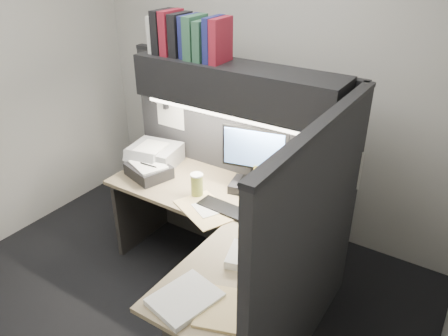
{
  "coord_description": "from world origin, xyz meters",
  "views": [
    {
      "loc": [
        1.64,
        -1.74,
        2.41
      ],
      "look_at": [
        0.19,
        0.51,
        0.99
      ],
      "focal_mm": 35.0,
      "sensor_mm": 36.0,
      "label": 1
    }
  ],
  "objects_px": {
    "overhead_shelf": "(236,86)",
    "telephone": "(295,195)",
    "coffee_cup": "(197,185)",
    "desk": "(212,284)",
    "monitor": "(254,167)",
    "printer": "(155,155)",
    "notebook_stack": "(149,171)",
    "keyboard": "(226,209)"
  },
  "relations": [
    {
      "from": "telephone",
      "to": "keyboard",
      "type": "bearing_deg",
      "value": -127.54
    },
    {
      "from": "monitor",
      "to": "printer",
      "type": "height_order",
      "value": "monitor"
    },
    {
      "from": "desk",
      "to": "overhead_shelf",
      "type": "height_order",
      "value": "overhead_shelf"
    },
    {
      "from": "desk",
      "to": "keyboard",
      "type": "distance_m",
      "value": 0.52
    },
    {
      "from": "monitor",
      "to": "keyboard",
      "type": "bearing_deg",
      "value": -108.86
    },
    {
      "from": "monitor",
      "to": "keyboard",
      "type": "distance_m",
      "value": 0.38
    },
    {
      "from": "monitor",
      "to": "telephone",
      "type": "relative_size",
      "value": 2.36
    },
    {
      "from": "desk",
      "to": "coffee_cup",
      "type": "bearing_deg",
      "value": 133.91
    },
    {
      "from": "desk",
      "to": "overhead_shelf",
      "type": "distance_m",
      "value": 1.33
    },
    {
      "from": "overhead_shelf",
      "to": "keyboard",
      "type": "xyz_separation_m",
      "value": [
        0.15,
        -0.36,
        -0.76
      ]
    },
    {
      "from": "keyboard",
      "to": "telephone",
      "type": "distance_m",
      "value": 0.52
    },
    {
      "from": "monitor",
      "to": "telephone",
      "type": "xyz_separation_m",
      "value": [
        0.31,
        0.06,
        -0.16
      ]
    },
    {
      "from": "keyboard",
      "to": "coffee_cup",
      "type": "xyz_separation_m",
      "value": [
        -0.29,
        0.06,
        0.07
      ]
    },
    {
      "from": "keyboard",
      "to": "telephone",
      "type": "relative_size",
      "value": 1.9
    },
    {
      "from": "desk",
      "to": "notebook_stack",
      "type": "bearing_deg",
      "value": 152.62
    },
    {
      "from": "notebook_stack",
      "to": "printer",
      "type": "bearing_deg",
      "value": 117.88
    },
    {
      "from": "monitor",
      "to": "coffee_cup",
      "type": "xyz_separation_m",
      "value": [
        -0.32,
        -0.27,
        -0.12
      ]
    },
    {
      "from": "overhead_shelf",
      "to": "printer",
      "type": "bearing_deg",
      "value": -174.3
    },
    {
      "from": "keyboard",
      "to": "coffee_cup",
      "type": "relative_size",
      "value": 2.51
    },
    {
      "from": "notebook_stack",
      "to": "keyboard",
      "type": "bearing_deg",
      "value": -6.09
    },
    {
      "from": "coffee_cup",
      "to": "keyboard",
      "type": "bearing_deg",
      "value": -11.22
    },
    {
      "from": "notebook_stack",
      "to": "monitor",
      "type": "bearing_deg",
      "value": 16.74
    },
    {
      "from": "desk",
      "to": "telephone",
      "type": "relative_size",
      "value": 7.81
    },
    {
      "from": "monitor",
      "to": "notebook_stack",
      "type": "distance_m",
      "value": 0.86
    },
    {
      "from": "printer",
      "to": "notebook_stack",
      "type": "xyz_separation_m",
      "value": [
        0.11,
        -0.2,
        -0.03
      ]
    },
    {
      "from": "telephone",
      "to": "desk",
      "type": "bearing_deg",
      "value": -99.89
    },
    {
      "from": "overhead_shelf",
      "to": "telephone",
      "type": "distance_m",
      "value": 0.88
    },
    {
      "from": "overhead_shelf",
      "to": "coffee_cup",
      "type": "distance_m",
      "value": 0.76
    },
    {
      "from": "notebook_stack",
      "to": "coffee_cup",
      "type": "bearing_deg",
      "value": -3.04
    },
    {
      "from": "desk",
      "to": "monitor",
      "type": "xyz_separation_m",
      "value": [
        -0.12,
        0.72,
        0.49
      ]
    },
    {
      "from": "coffee_cup",
      "to": "notebook_stack",
      "type": "relative_size",
      "value": 0.51
    },
    {
      "from": "keyboard",
      "to": "printer",
      "type": "xyz_separation_m",
      "value": [
        -0.88,
        0.28,
        0.07
      ]
    },
    {
      "from": "overhead_shelf",
      "to": "keyboard",
      "type": "relative_size",
      "value": 3.75
    },
    {
      "from": "keyboard",
      "to": "notebook_stack",
      "type": "xyz_separation_m",
      "value": [
        -0.78,
        0.08,
        0.04
      ]
    },
    {
      "from": "desk",
      "to": "telephone",
      "type": "distance_m",
      "value": 0.87
    },
    {
      "from": "desk",
      "to": "overhead_shelf",
      "type": "bearing_deg",
      "value": 111.79
    },
    {
      "from": "keyboard",
      "to": "notebook_stack",
      "type": "distance_m",
      "value": 0.78
    },
    {
      "from": "monitor",
      "to": "printer",
      "type": "bearing_deg",
      "value": 170.01
    },
    {
      "from": "overhead_shelf",
      "to": "coffee_cup",
      "type": "xyz_separation_m",
      "value": [
        -0.14,
        -0.3,
        -0.69
      ]
    },
    {
      "from": "desk",
      "to": "coffee_cup",
      "type": "xyz_separation_m",
      "value": [
        -0.44,
        0.45,
        0.37
      ]
    },
    {
      "from": "keyboard",
      "to": "notebook_stack",
      "type": "height_order",
      "value": "notebook_stack"
    },
    {
      "from": "coffee_cup",
      "to": "notebook_stack",
      "type": "xyz_separation_m",
      "value": [
        -0.49,
        0.03,
        -0.03
      ]
    }
  ]
}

